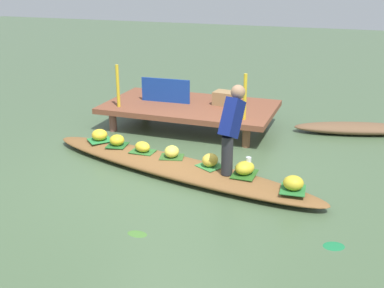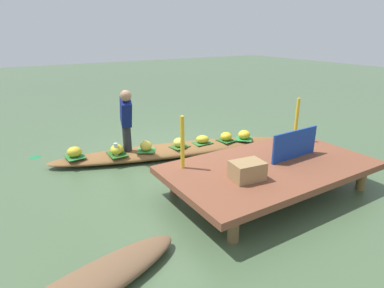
{
  "view_description": "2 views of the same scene",
  "coord_description": "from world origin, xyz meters",
  "px_view_note": "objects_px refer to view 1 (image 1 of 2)",
  "views": [
    {
      "loc": [
        2.43,
        -6.07,
        2.86
      ],
      "look_at": [
        0.19,
        0.23,
        0.4
      ],
      "focal_mm": 44.47,
      "sensor_mm": 36.0,
      "label": 1
    },
    {
      "loc": [
        2.87,
        5.39,
        2.38
      ],
      "look_at": [
        -0.04,
        0.68,
        0.42
      ],
      "focal_mm": 30.23,
      "sensor_mm": 36.0,
      "label": 2
    }
  ],
  "objects_px": {
    "banana_bunch_6": "(117,140)",
    "produce_crate": "(226,98)",
    "banana_bunch_3": "(293,183)",
    "market_banner": "(166,90)",
    "banana_bunch_5": "(210,160)",
    "banana_bunch_4": "(245,168)",
    "banana_bunch_1": "(172,151)",
    "vendor_person": "(232,125)",
    "moored_boat": "(356,128)",
    "water_bottle": "(248,165)",
    "banana_bunch_2": "(143,147)",
    "vendor_boat": "(175,167)",
    "banana_bunch_0": "(100,135)"
  },
  "relations": [
    {
      "from": "vendor_person",
      "to": "market_banner",
      "type": "bearing_deg",
      "value": 130.21
    },
    {
      "from": "banana_bunch_0",
      "to": "vendor_person",
      "type": "height_order",
      "value": "vendor_person"
    },
    {
      "from": "market_banner",
      "to": "produce_crate",
      "type": "relative_size",
      "value": 2.21
    },
    {
      "from": "market_banner",
      "to": "banana_bunch_6",
      "type": "bearing_deg",
      "value": -94.42
    },
    {
      "from": "banana_bunch_2",
      "to": "vendor_person",
      "type": "height_order",
      "value": "vendor_person"
    },
    {
      "from": "banana_bunch_0",
      "to": "banana_bunch_1",
      "type": "bearing_deg",
      "value": -12.09
    },
    {
      "from": "vendor_person",
      "to": "market_banner",
      "type": "xyz_separation_m",
      "value": [
        -1.92,
        2.27,
        -0.2
      ]
    },
    {
      "from": "banana_bunch_5",
      "to": "vendor_person",
      "type": "relative_size",
      "value": 0.21
    },
    {
      "from": "banana_bunch_4",
      "to": "produce_crate",
      "type": "xyz_separation_m",
      "value": [
        -0.98,
        2.5,
        0.29
      ]
    },
    {
      "from": "banana_bunch_1",
      "to": "market_banner",
      "type": "distance_m",
      "value": 2.28
    },
    {
      "from": "banana_bunch_1",
      "to": "produce_crate",
      "type": "height_order",
      "value": "produce_crate"
    },
    {
      "from": "moored_boat",
      "to": "banana_bunch_2",
      "type": "relative_size",
      "value": 8.55
    },
    {
      "from": "vendor_boat",
      "to": "banana_bunch_0",
      "type": "xyz_separation_m",
      "value": [
        -1.51,
        0.42,
        0.19
      ]
    },
    {
      "from": "banana_bunch_1",
      "to": "banana_bunch_3",
      "type": "distance_m",
      "value": 1.97
    },
    {
      "from": "banana_bunch_1",
      "to": "market_banner",
      "type": "xyz_separation_m",
      "value": [
        -0.94,
        2.04,
        0.4
      ]
    },
    {
      "from": "banana_bunch_3",
      "to": "vendor_person",
      "type": "bearing_deg",
      "value": 161.74
    },
    {
      "from": "banana_bunch_6",
      "to": "vendor_person",
      "type": "relative_size",
      "value": 0.2
    },
    {
      "from": "moored_boat",
      "to": "banana_bunch_6",
      "type": "height_order",
      "value": "banana_bunch_6"
    },
    {
      "from": "produce_crate",
      "to": "banana_bunch_1",
      "type": "bearing_deg",
      "value": -95.28
    },
    {
      "from": "banana_bunch_6",
      "to": "vendor_boat",
      "type": "bearing_deg",
      "value": -15.25
    },
    {
      "from": "banana_bunch_4",
      "to": "vendor_person",
      "type": "relative_size",
      "value": 0.24
    },
    {
      "from": "banana_bunch_2",
      "to": "produce_crate",
      "type": "xyz_separation_m",
      "value": [
        0.72,
        2.19,
        0.3
      ]
    },
    {
      "from": "banana_bunch_5",
      "to": "market_banner",
      "type": "xyz_separation_m",
      "value": [
        -1.59,
        2.19,
        0.39
      ]
    },
    {
      "from": "banana_bunch_6",
      "to": "water_bottle",
      "type": "distance_m",
      "value": 2.28
    },
    {
      "from": "banana_bunch_4",
      "to": "produce_crate",
      "type": "bearing_deg",
      "value": 111.45
    },
    {
      "from": "vendor_person",
      "to": "market_banner",
      "type": "height_order",
      "value": "vendor_person"
    },
    {
      "from": "moored_boat",
      "to": "banana_bunch_1",
      "type": "distance_m",
      "value": 3.75
    },
    {
      "from": "banana_bunch_4",
      "to": "produce_crate",
      "type": "relative_size",
      "value": 0.67
    },
    {
      "from": "moored_boat",
      "to": "produce_crate",
      "type": "distance_m",
      "value": 2.48
    },
    {
      "from": "banana_bunch_3",
      "to": "banana_bunch_6",
      "type": "bearing_deg",
      "value": 166.24
    },
    {
      "from": "banana_bunch_2",
      "to": "banana_bunch_0",
      "type": "bearing_deg",
      "value": 164.77
    },
    {
      "from": "banana_bunch_3",
      "to": "produce_crate",
      "type": "distance_m",
      "value": 3.26
    },
    {
      "from": "banana_bunch_6",
      "to": "produce_crate",
      "type": "height_order",
      "value": "produce_crate"
    },
    {
      "from": "water_bottle",
      "to": "produce_crate",
      "type": "xyz_separation_m",
      "value": [
        -1.02,
        2.44,
        0.27
      ]
    },
    {
      "from": "vendor_boat",
      "to": "moored_boat",
      "type": "height_order",
      "value": "moored_boat"
    },
    {
      "from": "banana_bunch_0",
      "to": "water_bottle",
      "type": "height_order",
      "value": "water_bottle"
    },
    {
      "from": "banana_bunch_1",
      "to": "banana_bunch_3",
      "type": "xyz_separation_m",
      "value": [
        1.9,
        -0.53,
        0.01
      ]
    },
    {
      "from": "banana_bunch_2",
      "to": "banana_bunch_1",
      "type": "bearing_deg",
      "value": -6.43
    },
    {
      "from": "banana_bunch_2",
      "to": "produce_crate",
      "type": "relative_size",
      "value": 0.6
    },
    {
      "from": "vendor_boat",
      "to": "banana_bunch_4",
      "type": "bearing_deg",
      "value": 6.52
    },
    {
      "from": "banana_bunch_3",
      "to": "vendor_person",
      "type": "distance_m",
      "value": 1.14
    },
    {
      "from": "banana_bunch_6",
      "to": "banana_bunch_1",
      "type": "bearing_deg",
      "value": -10.13
    },
    {
      "from": "banana_bunch_4",
      "to": "banana_bunch_6",
      "type": "distance_m",
      "value": 2.26
    },
    {
      "from": "banana_bunch_3",
      "to": "produce_crate",
      "type": "bearing_deg",
      "value": 121.31
    },
    {
      "from": "banana_bunch_3",
      "to": "market_banner",
      "type": "xyz_separation_m",
      "value": [
        -2.84,
        2.57,
        0.39
      ]
    },
    {
      "from": "banana_bunch_2",
      "to": "vendor_boat",
      "type": "bearing_deg",
      "value": -16.49
    },
    {
      "from": "vendor_boat",
      "to": "banana_bunch_1",
      "type": "height_order",
      "value": "banana_bunch_1"
    },
    {
      "from": "banana_bunch_0",
      "to": "banana_bunch_5",
      "type": "xyz_separation_m",
      "value": [
        2.06,
        -0.45,
        0.0
      ]
    },
    {
      "from": "moored_boat",
      "to": "banana_bunch_6",
      "type": "distance_m",
      "value": 4.42
    },
    {
      "from": "banana_bunch_4",
      "to": "banana_bunch_5",
      "type": "relative_size",
      "value": 1.16
    }
  ]
}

